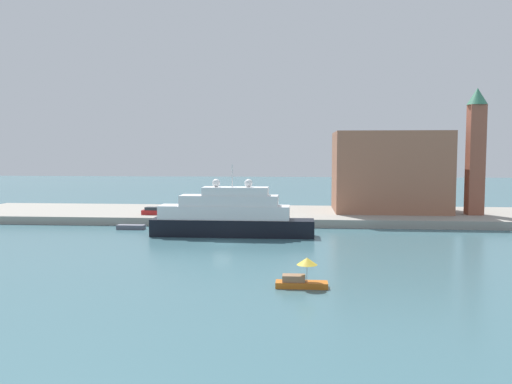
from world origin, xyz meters
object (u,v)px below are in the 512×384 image
at_px(bell_tower, 476,147).
at_px(person_figure, 175,210).
at_px(work_barge, 131,227).
at_px(large_yacht, 230,216).
at_px(small_motorboat, 302,276).
at_px(parked_car, 153,211).
at_px(mooring_bollard, 279,216).
at_px(harbor_building, 389,172).

distance_m(bell_tower, person_figure, 56.20).
bearing_deg(person_figure, work_barge, -114.36).
bearing_deg(large_yacht, bell_tower, 24.44).
bearing_deg(small_motorboat, bell_tower, 57.08).
bearing_deg(parked_car, small_motorboat, -58.31).
distance_m(large_yacht, mooring_bollard, 12.87).
xyz_separation_m(small_motorboat, parked_car, (-26.96, 43.66, 0.94)).
relative_size(work_barge, harbor_building, 0.22).
bearing_deg(parked_car, work_barge, -98.47).
distance_m(work_barge, mooring_bollard, 25.08).
distance_m(large_yacht, harbor_building, 37.20).
height_order(large_yacht, parked_car, large_yacht).
bearing_deg(work_barge, mooring_bollard, 11.89).
distance_m(work_barge, parked_car, 8.92).
height_order(parked_car, person_figure, person_figure).
distance_m(harbor_building, person_figure, 41.60).
distance_m(large_yacht, parked_car, 21.46).
xyz_separation_m(bell_tower, mooring_bollard, (-35.33, -8.64, -11.86)).
bearing_deg(harbor_building, bell_tower, -17.52).
relative_size(small_motorboat, harbor_building, 0.23).
bearing_deg(bell_tower, person_figure, -176.95).
relative_size(large_yacht, bell_tower, 1.08).
bearing_deg(bell_tower, large_yacht, -155.56).
bearing_deg(person_figure, large_yacht, -52.72).
height_order(harbor_building, mooring_bollard, harbor_building).
bearing_deg(work_barge, large_yacht, -17.56).
height_order(small_motorboat, work_barge, small_motorboat).
xyz_separation_m(harbor_building, person_figure, (-40.32, -7.53, -6.93)).
bearing_deg(work_barge, small_motorboat, -51.09).
height_order(harbor_building, parked_car, harbor_building).
bearing_deg(harbor_building, large_yacht, -139.37).
bearing_deg(mooring_bollard, large_yacht, -123.74).
relative_size(work_barge, person_figure, 2.94).
height_order(work_barge, bell_tower, bell_tower).
bearing_deg(parked_car, mooring_bollard, -8.60).
bearing_deg(person_figure, bell_tower, 3.05).
relative_size(work_barge, mooring_bollard, 5.21).
distance_m(small_motorboat, harbor_building, 56.60).
relative_size(work_barge, bell_tower, 0.20).
distance_m(parked_car, person_figure, 4.25).
bearing_deg(harbor_building, parked_car, -167.51).
relative_size(harbor_building, bell_tower, 0.92).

